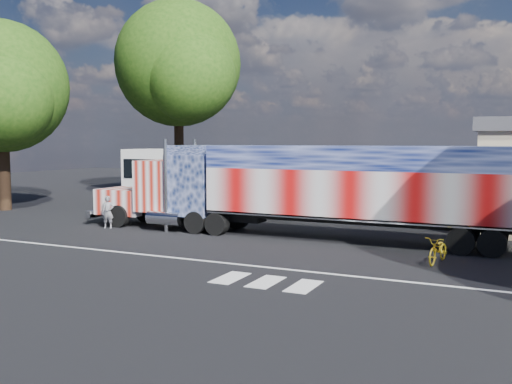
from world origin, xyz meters
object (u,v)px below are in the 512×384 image
at_px(bicycle, 438,250).
at_px(tree_nw_a, 179,64).
at_px(woman, 108,212).
at_px(tree_w_a, 2,87).
at_px(semi_truck, 302,187).
at_px(coach_bus, 223,180).

height_order(bicycle, tree_nw_a, tree_nw_a).
bearing_deg(bicycle, tree_nw_a, 151.69).
relative_size(woman, tree_w_a, 0.14).
bearing_deg(semi_truck, coach_bus, 139.77).
xyz_separation_m(semi_truck, coach_bus, (-7.14, 6.04, -0.29)).
bearing_deg(woman, semi_truck, -14.50).
relative_size(bicycle, tree_nw_a, 0.12).
bearing_deg(tree_w_a, tree_nw_a, 67.05).
bearing_deg(tree_w_a, woman, -16.54).
relative_size(bicycle, tree_w_a, 0.16).
height_order(semi_truck, tree_nw_a, tree_nw_a).
distance_m(coach_bus, woman, 7.98).
bearing_deg(tree_w_a, coach_bus, 20.02).
xyz_separation_m(coach_bus, tree_nw_a, (-7.52, 7.14, 7.91)).
xyz_separation_m(woman, tree_w_a, (-10.28, 3.05, 6.57)).
distance_m(woman, bicycle, 15.49).
height_order(woman, tree_w_a, tree_w_a).
height_order(semi_truck, woman, semi_truck).
height_order(coach_bus, bicycle, coach_bus).
distance_m(semi_truck, tree_w_a, 20.33).
xyz_separation_m(semi_truck, tree_w_a, (-19.60, 1.50, 5.16)).
relative_size(semi_truck, woman, 12.81).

